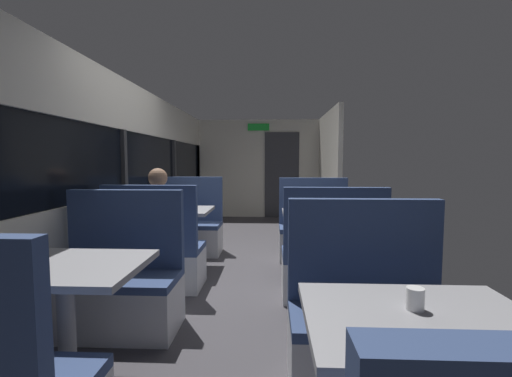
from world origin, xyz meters
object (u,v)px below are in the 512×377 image
object	(u,v)px
dining_table_rear_aisle	(322,221)
bench_rear_aisle_facing_entry	(314,235)
dining_table_near_window	(64,281)
bench_rear_aisle_facing_end	(332,265)
bench_mid_window_facing_end	(156,257)
bench_near_window_facing_entry	(119,289)
dining_table_front_aisle	(421,342)
coffee_cup_primary	(415,299)
dining_table_mid_window	(174,217)
bench_front_aisle_facing_entry	(369,331)
bench_mid_window_facing_entry	(188,230)
seated_passenger	(158,236)

from	to	relation	value
dining_table_rear_aisle	bench_rear_aisle_facing_entry	size ratio (longest dim) A/B	0.82
dining_table_near_window	bench_rear_aisle_facing_end	size ratio (longest dim) A/B	0.82
bench_rear_aisle_facing_end	bench_mid_window_facing_end	bearing A→B (deg)	173.62
dining_table_near_window	bench_near_window_facing_entry	distance (m)	0.77
dining_table_front_aisle	bench_rear_aisle_facing_entry	size ratio (longest dim) A/B	0.82
dining_table_near_window	dining_table_rear_aisle	bearing A→B (deg)	49.37
dining_table_front_aisle	coffee_cup_primary	bearing A→B (deg)	93.80
bench_mid_window_facing_end	dining_table_rear_aisle	distance (m)	1.88
bench_rear_aisle_facing_end	dining_table_mid_window	bearing A→B (deg)	153.32
bench_front_aisle_facing_entry	dining_table_rear_aisle	bearing A→B (deg)	90.00
bench_near_window_facing_entry	bench_mid_window_facing_entry	size ratio (longest dim) A/B	1.00
dining_table_near_window	bench_mid_window_facing_end	bearing A→B (deg)	90.00
bench_mid_window_facing_end	dining_table_front_aisle	world-z (taller)	bench_mid_window_facing_end
bench_mid_window_facing_end	dining_table_mid_window	bearing A→B (deg)	90.00
dining_table_front_aisle	coffee_cup_primary	size ratio (longest dim) A/B	10.00
bench_near_window_facing_entry	bench_rear_aisle_facing_entry	distance (m)	2.75
bench_mid_window_facing_entry	dining_table_near_window	bearing A→B (deg)	-90.00
dining_table_rear_aisle	seated_passenger	distance (m)	1.84
dining_table_mid_window	bench_rear_aisle_facing_end	world-z (taller)	bench_rear_aisle_facing_end
bench_rear_aisle_facing_end	bench_rear_aisle_facing_entry	size ratio (longest dim) A/B	1.00
dining_table_near_window	bench_rear_aisle_facing_end	bearing A→B (deg)	37.77
bench_mid_window_facing_entry	bench_rear_aisle_facing_entry	xyz separation A→B (m)	(1.79, -0.20, 0.00)
bench_near_window_facing_entry	seated_passenger	bearing A→B (deg)	90.00
bench_front_aisle_facing_entry	coffee_cup_primary	distance (m)	0.78
bench_near_window_facing_entry	seated_passenger	size ratio (longest dim) A/B	0.87
bench_mid_window_facing_end	coffee_cup_primary	bearing A→B (deg)	-49.96
dining_table_mid_window	coffee_cup_primary	distance (m)	3.35
bench_rear_aisle_facing_end	coffee_cup_primary	world-z (taller)	bench_rear_aisle_facing_end
bench_rear_aisle_facing_end	dining_table_near_window	bearing A→B (deg)	-142.23
bench_rear_aisle_facing_end	seated_passenger	world-z (taller)	seated_passenger
bench_rear_aisle_facing_entry	seated_passenger	bearing A→B (deg)	-147.82
bench_front_aisle_facing_entry	dining_table_rear_aisle	xyz separation A→B (m)	(0.00, 1.99, 0.31)
bench_front_aisle_facing_entry	coffee_cup_primary	size ratio (longest dim) A/B	12.22
bench_rear_aisle_facing_end	bench_rear_aisle_facing_entry	xyz separation A→B (m)	(0.00, 1.40, 0.00)
bench_rear_aisle_facing_entry	dining_table_near_window	bearing A→B (deg)	-122.72
dining_table_near_window	bench_rear_aisle_facing_entry	distance (m)	3.33
dining_table_mid_window	bench_mid_window_facing_entry	size ratio (longest dim) A/B	0.82
dining_table_rear_aisle	bench_rear_aisle_facing_entry	xyz separation A→B (m)	(0.00, 0.70, -0.31)
bench_near_window_facing_entry	coffee_cup_primary	world-z (taller)	bench_near_window_facing_entry
bench_front_aisle_facing_entry	dining_table_mid_window	bearing A→B (deg)	129.30
dining_table_front_aisle	dining_table_rear_aisle	size ratio (longest dim) A/B	1.00
dining_table_front_aisle	bench_front_aisle_facing_entry	world-z (taller)	bench_front_aisle_facing_entry
dining_table_mid_window	bench_rear_aisle_facing_entry	bearing A→B (deg)	15.59
seated_passenger	bench_mid_window_facing_end	bearing A→B (deg)	-90.00
dining_table_front_aisle	seated_passenger	distance (m)	2.88
bench_near_window_facing_entry	dining_table_rear_aisle	size ratio (longest dim) A/B	1.22
bench_near_window_facing_entry	bench_mid_window_facing_end	world-z (taller)	same
dining_table_mid_window	bench_mid_window_facing_entry	distance (m)	0.77
bench_mid_window_facing_end	bench_rear_aisle_facing_end	distance (m)	1.80
bench_mid_window_facing_end	dining_table_front_aisle	size ratio (longest dim) A/B	1.22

